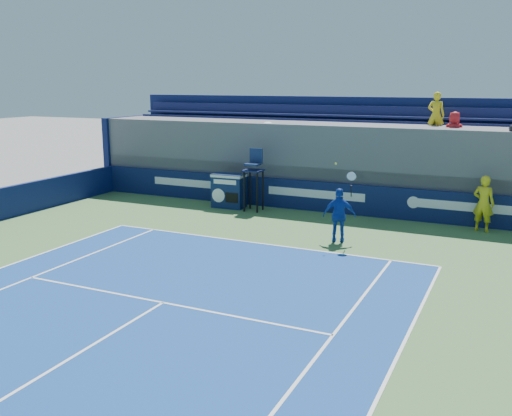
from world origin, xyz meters
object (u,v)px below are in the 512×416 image
at_px(tennis_player, 339,215).
at_px(ball_person, 484,204).
at_px(umpire_chair, 254,173).
at_px(match_clock, 229,190).

bearing_deg(tennis_player, ball_person, 39.94).
xyz_separation_m(ball_person, umpire_chair, (-8.48, -0.38, 0.54)).
distance_m(ball_person, umpire_chair, 8.50).
relative_size(umpire_chair, tennis_player, 0.96).
relative_size(match_clock, umpire_chair, 0.56).
xyz_separation_m(match_clock, umpire_chair, (1.17, -0.08, 0.79)).
bearing_deg(tennis_player, umpire_chair, 145.83).
height_order(ball_person, match_clock, ball_person).
distance_m(match_clock, tennis_player, 6.39).
bearing_deg(match_clock, umpire_chair, -3.86).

